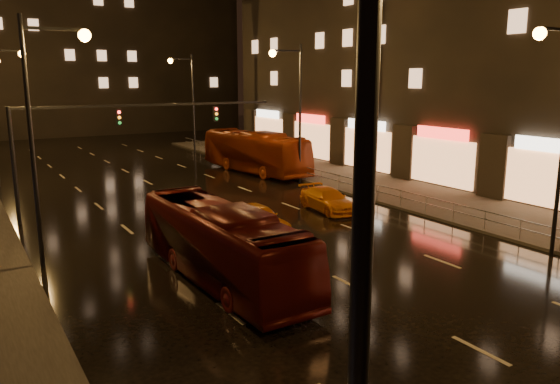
% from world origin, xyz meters
% --- Properties ---
extents(ground, '(140.00, 140.00, 0.00)m').
position_xyz_m(ground, '(0.00, 20.00, 0.00)').
color(ground, black).
rests_on(ground, ground).
extents(sidewalk_right, '(7.00, 70.00, 0.15)m').
position_xyz_m(sidewalk_right, '(13.50, 15.00, 0.07)').
color(sidewalk_right, '#38332D').
rests_on(sidewalk_right, ground).
extents(building_distant, '(44.00, 16.00, 36.00)m').
position_xyz_m(building_distant, '(4.00, 72.00, 18.00)').
color(building_distant, black).
rests_on(building_distant, ground).
extents(traffic_signal, '(15.31, 0.32, 6.20)m').
position_xyz_m(traffic_signal, '(-5.06, 20.00, 4.74)').
color(traffic_signal, black).
rests_on(traffic_signal, ground).
extents(streetlight_left, '(2.64, 0.50, 10.00)m').
position_xyz_m(streetlight_left, '(-8.92, -8.00, 6.43)').
color(streetlight_left, black).
rests_on(streetlight_left, ground).
extents(streetlight_right, '(2.64, 0.50, 10.00)m').
position_xyz_m(streetlight_right, '(8.92, 2.00, 6.43)').
color(streetlight_right, black).
rests_on(streetlight_right, ground).
extents(railing_right, '(0.05, 56.00, 1.00)m').
position_xyz_m(railing_right, '(10.20, 18.00, 0.90)').
color(railing_right, '#99999E').
rests_on(railing_right, sidewalk_right).
extents(bus_red, '(2.62, 10.60, 2.94)m').
position_xyz_m(bus_red, '(-3.92, 6.89, 1.47)').
color(bus_red, '#4D0D0B').
rests_on(bus_red, ground).
extents(bus_curb, '(3.79, 12.25, 3.36)m').
position_xyz_m(bus_curb, '(9.00, 27.80, 1.68)').
color(bus_curb, '#96310F').
rests_on(bus_curb, ground).
extents(taxi_near, '(2.00, 4.35, 1.45)m').
position_xyz_m(taxi_near, '(0.50, 12.00, 0.72)').
color(taxi_near, orange).
rests_on(taxi_near, ground).
extents(taxi_far, '(2.25, 4.67, 1.31)m').
position_xyz_m(taxi_far, '(6.23, 13.87, 0.66)').
color(taxi_far, orange).
rests_on(taxi_far, ground).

